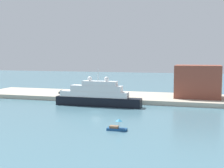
# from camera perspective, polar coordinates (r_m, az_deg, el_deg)

# --- Properties ---
(ground) EXTENTS (400.00, 400.00, 0.00)m
(ground) POSITION_cam_1_polar(r_m,az_deg,el_deg) (86.94, -2.94, -5.22)
(ground) COLOR slate
(quay_dock) EXTENTS (110.00, 23.38, 1.48)m
(quay_dock) POSITION_cam_1_polar(r_m,az_deg,el_deg) (112.99, 1.74, -2.38)
(quay_dock) COLOR #B7AD99
(quay_dock) RESTS_ON ground
(large_yacht) EXTENTS (27.57, 3.77, 11.92)m
(large_yacht) POSITION_cam_1_polar(r_m,az_deg,el_deg) (96.68, -2.82, -2.24)
(large_yacht) COLOR black
(large_yacht) RESTS_ON ground
(small_motorboat) EXTENTS (4.25, 1.55, 2.54)m
(small_motorboat) POSITION_cam_1_polar(r_m,az_deg,el_deg) (65.76, 0.89, -7.98)
(small_motorboat) COLOR navy
(small_motorboat) RESTS_ON ground
(harbor_building) EXTENTS (15.13, 11.66, 11.10)m
(harbor_building) POSITION_cam_1_polar(r_m,az_deg,el_deg) (109.23, 15.64, 0.47)
(harbor_building) COLOR brown
(harbor_building) RESTS_ON quay_dock
(parked_car) EXTENTS (3.83, 1.89, 1.37)m
(parked_car) POSITION_cam_1_polar(r_m,az_deg,el_deg) (117.44, -8.92, -1.50)
(parked_car) COLOR black
(parked_car) RESTS_ON quay_dock
(person_figure) EXTENTS (0.36, 0.36, 1.69)m
(person_figure) POSITION_cam_1_polar(r_m,az_deg,el_deg) (111.08, -8.20, -1.78)
(person_figure) COLOR #4C4C4C
(person_figure) RESTS_ON quay_dock
(mooring_bollard) EXTENTS (0.39, 0.39, 0.89)m
(mooring_bollard) POSITION_cam_1_polar(r_m,az_deg,el_deg) (102.19, 1.66, -2.54)
(mooring_bollard) COLOR black
(mooring_bollard) RESTS_ON quay_dock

